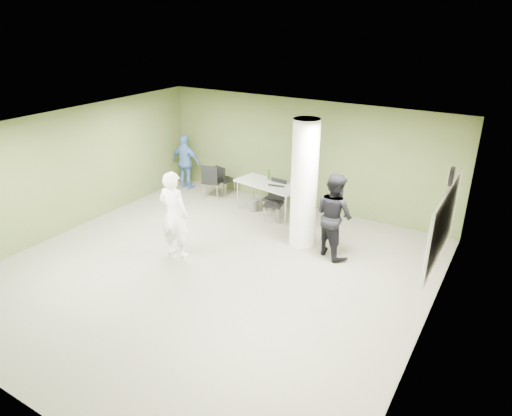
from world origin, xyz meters
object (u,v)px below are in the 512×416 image
Objects in this scene: folding_table at (269,185)px; woman_white at (174,215)px; man_black at (334,215)px; man_blue at (186,162)px; chair_back_left at (211,179)px.

folding_table is 0.98× the size of woman_white.
man_black reaches higher than man_blue.
woman_white is (-0.57, -2.91, 0.16)m from folding_table.
man_blue is at bearing 11.94° from man_black.
chair_back_left is 0.61× the size of man_blue.
woman_white is at bearing 60.19° from man_black.
man_blue is (-2.37, 3.25, -0.13)m from woman_white.
folding_table is 1.14× the size of man_blue.
woman_white is at bearing 98.25° from chair_back_left.
chair_back_left is 0.52× the size of woman_white.
folding_table is 1.86m from chair_back_left.
man_blue is at bearing -177.34° from folding_table.
man_black is at bearing 160.79° from man_blue.
folding_table is at bearing -105.85° from woman_white.
woman_white is 1.03× the size of man_black.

